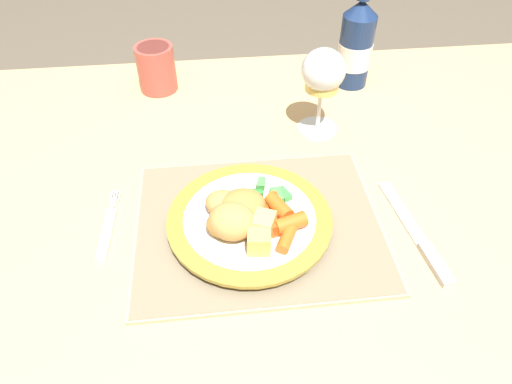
# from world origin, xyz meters

# --- Properties ---
(dining_table) EXTENTS (1.52, 0.89, 0.74)m
(dining_table) POSITION_xyz_m (0.00, 0.00, 0.66)
(dining_table) COLOR tan
(dining_table) RESTS_ON ground
(placemat) EXTENTS (0.35, 0.28, 0.01)m
(placemat) POSITION_xyz_m (0.01, -0.07, 0.74)
(placemat) COLOR tan
(placemat) RESTS_ON dining_table
(dinner_plate) EXTENTS (0.23, 0.23, 0.02)m
(dinner_plate) POSITION_xyz_m (0.00, -0.07, 0.76)
(dinner_plate) COLOR white
(dinner_plate) RESTS_ON placemat
(breaded_croquettes) EXTENTS (0.09, 0.11, 0.04)m
(breaded_croquettes) POSITION_xyz_m (-0.02, -0.08, 0.79)
(breaded_croquettes) COLOR #B77F3D
(breaded_croquettes) RESTS_ON dinner_plate
(green_beans_pile) EXTENTS (0.08, 0.06, 0.02)m
(green_beans_pile) POSITION_xyz_m (0.03, -0.04, 0.77)
(green_beans_pile) COLOR #338438
(green_beans_pile) RESTS_ON dinner_plate
(glazed_carrots) EXTENTS (0.08, 0.11, 0.02)m
(glazed_carrots) POSITION_xyz_m (0.04, -0.09, 0.78)
(glazed_carrots) COLOR orange
(glazed_carrots) RESTS_ON dinner_plate
(fork) EXTENTS (0.02, 0.14, 0.01)m
(fork) POSITION_xyz_m (-0.20, -0.05, 0.74)
(fork) COLOR silver
(fork) RESTS_ON dining_table
(table_knife) EXTENTS (0.04, 0.20, 0.01)m
(table_knife) POSITION_xyz_m (0.23, -0.12, 0.74)
(table_knife) COLOR silver
(table_knife) RESTS_ON dining_table
(wine_glass) EXTENTS (0.07, 0.07, 0.15)m
(wine_glass) POSITION_xyz_m (0.15, 0.16, 0.85)
(wine_glass) COLOR silver
(wine_glass) RESTS_ON dining_table
(bottle) EXTENTS (0.07, 0.07, 0.23)m
(bottle) POSITION_xyz_m (0.25, 0.31, 0.82)
(bottle) COLOR navy
(bottle) RESTS_ON dining_table
(roast_potatoes) EXTENTS (0.05, 0.06, 0.03)m
(roast_potatoes) POSITION_xyz_m (0.01, -0.11, 0.78)
(roast_potatoes) COLOR gold
(roast_potatoes) RESTS_ON dinner_plate
(drinking_cup) EXTENTS (0.07, 0.07, 0.09)m
(drinking_cup) POSITION_xyz_m (-0.14, 0.33, 0.79)
(drinking_cup) COLOR #B24C42
(drinking_cup) RESTS_ON dining_table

